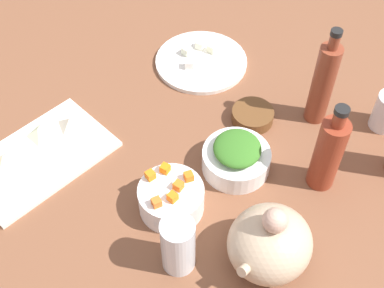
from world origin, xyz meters
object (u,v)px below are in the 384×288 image
object	(u,v)px
bowl_greens	(236,160)
teapot	(270,243)
plate_tofu	(201,62)
bowl_small_side	(253,116)
bottle_0	(323,83)
bowl_carrots	(171,199)
bottle_1	(328,153)
drinking_glass_1	(178,245)
cutting_board	(40,158)

from	to	relation	value
bowl_greens	teapot	bearing A→B (deg)	51.95
plate_tofu	bowl_small_side	distance (cm)	24.32
bowl_greens	teapot	world-z (taller)	teapot
bowl_small_side	bottle_0	world-z (taller)	bottle_0
bowl_greens	bowl_carrots	xyz separation A→B (cm)	(17.43, -4.06, 0.58)
bottle_1	drinking_glass_1	bearing A→B (deg)	-17.46
bowl_carrots	bottle_1	xyz separation A→B (cm)	(-26.54, 20.75, 6.74)
cutting_board	bowl_small_side	xyz separation A→B (cm)	(-41.58, 30.51, 1.05)
bottle_1	bowl_carrots	bearing A→B (deg)	-38.03
cutting_board	bowl_small_side	world-z (taller)	bowl_small_side
teapot	plate_tofu	bearing A→B (deg)	-128.14
cutting_board	bowl_carrots	bearing A→B (deg)	106.96
bowl_carrots	bowl_small_side	bearing A→B (deg)	-177.18
teapot	drinking_glass_1	xyz separation A→B (cm)	(11.66, -13.01, 0.18)
bottle_0	bowl_greens	bearing A→B (deg)	-12.38
plate_tofu	bottle_1	size ratio (longest dim) A/B	1.06
bowl_small_side	bottle_0	bearing A→B (deg)	134.09
bottle_0	bowl_carrots	bearing A→B (deg)	-12.68
bowl_greens	teapot	size ratio (longest dim) A/B	0.84
bowl_carrots	bottle_1	world-z (taller)	bottle_1
bowl_small_side	teapot	size ratio (longest dim) A/B	0.56
plate_tofu	bowl_small_side	xyz separation A→B (cm)	(8.09, 22.92, 0.95)
bowl_small_side	bottle_1	bearing A→B (deg)	76.73
drinking_glass_1	teapot	bearing A→B (deg)	131.87
bowl_greens	drinking_glass_1	bearing A→B (deg)	12.03
bowl_greens	cutting_board	bearing A→B (deg)	-53.02
bowl_small_side	cutting_board	bearing A→B (deg)	-36.27
plate_tofu	drinking_glass_1	distance (cm)	59.78
bowl_carrots	teapot	world-z (taller)	teapot
bowl_carrots	bowl_small_side	distance (cm)	31.88
bowl_small_side	drinking_glass_1	size ratio (longest dim) A/B	0.74
bowl_small_side	teapot	distance (cm)	38.08
bowl_carrots	bottle_0	distance (cm)	44.45
bowl_small_side	drinking_glass_1	xyz separation A→B (cm)	(40.58, 11.21, 5.36)
bottle_1	bowl_small_side	bearing A→B (deg)	-103.27
cutting_board	teapot	bearing A→B (deg)	103.02
bowl_carrots	bottle_1	distance (cm)	34.36
plate_tofu	bowl_small_side	world-z (taller)	bowl_small_side
bowl_greens	drinking_glass_1	size ratio (longest dim) A/B	1.12
bowl_small_side	bottle_0	xyz separation A→B (cm)	(-10.80, 11.15, 9.96)
bottle_1	drinking_glass_1	distance (cm)	37.15
bowl_small_side	bottle_1	distance (cm)	24.42
bowl_greens	bowl_small_side	distance (cm)	15.47
drinking_glass_1	bottle_0	bearing A→B (deg)	-179.93
bowl_greens	drinking_glass_1	distance (cm)	27.14
cutting_board	bottle_0	xyz separation A→B (cm)	(-52.38, 41.66, 11.00)
bowl_greens	bowl_small_side	size ratio (longest dim) A/B	1.50
plate_tofu	bottle_0	size ratio (longest dim) A/B	0.94
plate_tofu	bottle_0	world-z (taller)	bottle_0
plate_tofu	bowl_small_side	bearing A→B (deg)	70.56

